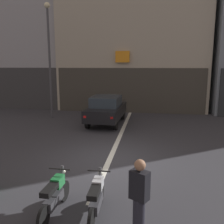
% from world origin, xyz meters
% --- Properties ---
extents(ground_plane, '(120.00, 120.00, 0.00)m').
position_xyz_m(ground_plane, '(0.00, 0.00, 0.00)').
color(ground_plane, '#333338').
extents(lane_centre_line, '(0.20, 18.00, 0.01)m').
position_xyz_m(lane_centre_line, '(0.00, 6.00, 0.00)').
color(lane_centre_line, silver).
rests_on(lane_centre_line, ground).
extents(building_corner_left, '(10.84, 8.53, 18.11)m').
position_xyz_m(building_corner_left, '(-9.83, 13.70, 9.04)').
color(building_corner_left, '#9E9EA3').
rests_on(building_corner_left, ground).
extents(building_mid_block, '(10.99, 9.08, 12.97)m').
position_xyz_m(building_mid_block, '(-0.07, 13.70, 6.47)').
color(building_mid_block, '#B2A893').
rests_on(building_mid_block, ground).
extents(car_black_crossing_near, '(1.91, 4.16, 1.64)m').
position_xyz_m(car_black_crossing_near, '(-1.09, 5.53, 0.89)').
color(car_black_crossing_near, black).
rests_on(car_black_crossing_near, ground).
extents(street_lamp, '(0.36, 0.36, 7.17)m').
position_xyz_m(street_lamp, '(-4.96, 6.72, 4.33)').
color(street_lamp, '#47474C').
rests_on(street_lamp, ground).
extents(motorcycle_green_row_leftmost, '(0.55, 1.67, 0.98)m').
position_xyz_m(motorcycle_green_row_leftmost, '(-0.71, -3.43, 0.46)').
color(motorcycle_green_row_leftmost, black).
rests_on(motorcycle_green_row_leftmost, ground).
extents(motorcycle_silver_row_left_mid, '(0.55, 1.67, 0.98)m').
position_xyz_m(motorcycle_silver_row_left_mid, '(0.27, -3.38, 0.46)').
color(motorcycle_silver_row_left_mid, black).
rests_on(motorcycle_silver_row_left_mid, ground).
extents(person_by_motorcycles, '(0.42, 0.37, 1.67)m').
position_xyz_m(person_by_motorcycles, '(1.26, -3.99, 0.86)').
color(person_by_motorcycles, '#23232D').
rests_on(person_by_motorcycles, ground).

